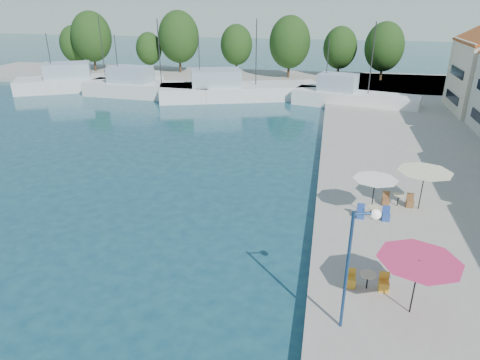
% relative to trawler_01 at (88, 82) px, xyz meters
% --- Properties ---
extents(quay_far, '(90.00, 16.00, 0.60)m').
position_rel_trawler_01_xyz_m(quay_far, '(19.56, 10.71, -0.77)').
color(quay_far, '#9D998E').
rests_on(quay_far, ground).
extents(hill_west, '(180.00, 40.00, 16.00)m').
position_rel_trawler_01_xyz_m(hill_west, '(-2.44, 103.71, 6.93)').
color(hill_west, '#9BA99D').
rests_on(hill_west, ground).
extents(hill_east, '(140.00, 40.00, 12.00)m').
position_rel_trawler_01_xyz_m(hill_east, '(67.56, 123.71, 4.93)').
color(hill_east, '#9BA99D').
rests_on(hill_east, ground).
extents(trawler_01, '(20.10, 13.89, 10.20)m').
position_rel_trawler_01_xyz_m(trawler_01, '(0.00, 0.00, 0.00)').
color(trawler_01, silver).
rests_on(trawler_01, ground).
extents(trawler_02, '(17.82, 5.59, 10.20)m').
position_rel_trawler_01_xyz_m(trawler_02, '(10.11, -2.71, 0.00)').
color(trawler_02, silver).
rests_on(trawler_02, ground).
extents(trawler_03, '(21.17, 11.59, 10.20)m').
position_rel_trawler_01_xyz_m(trawler_03, '(22.04, -1.70, -0.00)').
color(trawler_03, white).
rests_on(trawler_03, ground).
extents(trawler_04, '(15.16, 7.45, 10.20)m').
position_rel_trawler_01_xyz_m(trawler_04, '(36.58, -3.29, 0.00)').
color(trawler_04, white).
rests_on(trawler_04, ground).
extents(tree_01, '(4.91, 4.91, 7.27)m').
position_rel_trawler_01_xyz_m(tree_01, '(-9.21, 12.87, 3.73)').
color(tree_01, '#3F2B19').
rests_on(tree_01, quay_far).
extents(tree_02, '(6.49, 6.49, 9.61)m').
position_rel_trawler_01_xyz_m(tree_02, '(-5.34, 11.92, 5.08)').
color(tree_02, '#3F2B19').
rests_on(tree_02, quay_far).
extents(tree_03, '(4.25, 4.25, 6.30)m').
position_rel_trawler_01_xyz_m(tree_03, '(3.83, 13.77, 3.16)').
color(tree_03, '#3F2B19').
rests_on(tree_03, quay_far).
extents(tree_04, '(6.57, 6.57, 9.73)m').
position_rel_trawler_01_xyz_m(tree_04, '(9.29, 13.48, 5.15)').
color(tree_04, '#3F2B19').
rests_on(tree_04, quay_far).
extents(tree_05, '(5.16, 5.16, 7.64)m').
position_rel_trawler_01_xyz_m(tree_05, '(18.51, 15.17, 3.94)').
color(tree_05, '#3F2B19').
rests_on(tree_05, quay_far).
extents(tree_06, '(6.20, 6.20, 9.18)m').
position_rel_trawler_01_xyz_m(tree_06, '(27.47, 11.88, 4.83)').
color(tree_06, '#3F2B19').
rests_on(tree_06, quay_far).
extents(tree_07, '(5.13, 5.13, 7.59)m').
position_rel_trawler_01_xyz_m(tree_07, '(35.05, 14.50, 3.91)').
color(tree_07, '#3F2B19').
rests_on(tree_07, quay_far).
extents(tree_08, '(5.70, 5.70, 8.43)m').
position_rel_trawler_01_xyz_m(tree_08, '(41.37, 12.59, 4.40)').
color(tree_08, '#3F2B19').
rests_on(tree_08, quay_far).
extents(umbrella_pink, '(3.25, 3.25, 2.48)m').
position_rel_trawler_01_xyz_m(umbrella_pink, '(37.69, -41.01, 1.76)').
color(umbrella_pink, black).
rests_on(umbrella_pink, quay_right).
extents(umbrella_white, '(2.53, 2.53, 2.31)m').
position_rel_trawler_01_xyz_m(umbrella_white, '(36.74, -32.77, 1.59)').
color(umbrella_white, black).
rests_on(umbrella_white, quay_right).
extents(umbrella_cream, '(3.14, 3.14, 2.42)m').
position_rel_trawler_01_xyz_m(umbrella_cream, '(39.63, -31.26, 1.70)').
color(umbrella_cream, black).
rests_on(umbrella_cream, quay_right).
extents(cafe_table_01, '(1.82, 0.70, 0.76)m').
position_rel_trawler_01_xyz_m(cafe_table_01, '(36.07, -39.79, -0.18)').
color(cafe_table_01, black).
rests_on(cafe_table_01, quay_right).
extents(cafe_table_02, '(1.82, 0.70, 0.76)m').
position_rel_trawler_01_xyz_m(cafe_table_02, '(36.83, -33.18, -0.18)').
color(cafe_table_02, black).
rests_on(cafe_table_02, quay_right).
extents(cafe_table_03, '(1.82, 0.70, 0.76)m').
position_rel_trawler_01_xyz_m(cafe_table_03, '(38.43, -31.13, -0.18)').
color(cafe_table_03, black).
rests_on(cafe_table_03, quay_right).
extents(street_lamp, '(1.01, 0.47, 5.03)m').
position_rel_trawler_01_xyz_m(street_lamp, '(35.23, -42.30, 3.02)').
color(street_lamp, navy).
rests_on(street_lamp, quay_right).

